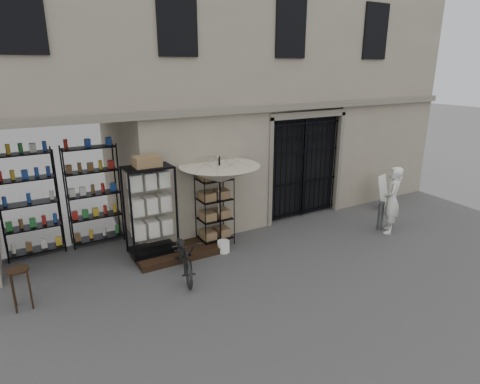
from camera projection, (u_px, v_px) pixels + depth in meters
ground at (300, 258)px, 9.33m from camera, size 80.00×80.00×0.00m
main_building at (218, 57)px, 11.27m from camera, size 14.00×4.00×9.00m
shop_recess at (67, 195)px, 9.01m from camera, size 3.00×1.70×3.00m
shop_shelving at (63, 199)px, 9.47m from camera, size 2.70×0.50×2.50m
iron_gate at (300, 166)px, 11.60m from camera, size 2.50×0.21×3.00m
step_platform at (178, 252)px, 9.42m from camera, size 2.00×0.90×0.15m
display_cabinet at (151, 215)px, 9.01m from camera, size 1.17×0.95×2.20m
wire_rack at (215, 211)px, 9.83m from camera, size 0.82×0.61×1.79m
market_umbrella at (220, 169)px, 9.37m from camera, size 1.93×1.96×2.71m
white_bucket at (223, 246)px, 9.58m from camera, size 0.31×0.31×0.28m
bicycle at (185, 274)px, 8.58m from camera, size 0.80×1.03×1.74m
wooden_stool at (21, 287)px, 7.28m from camera, size 0.47×0.47×0.79m
steel_bollard at (381, 216)px, 10.82m from camera, size 0.15×0.15×0.80m
shopkeeper at (388, 232)px, 10.78m from camera, size 1.65×1.80×0.43m
easel_sign at (388, 193)px, 12.35m from camera, size 0.63×0.68×1.03m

